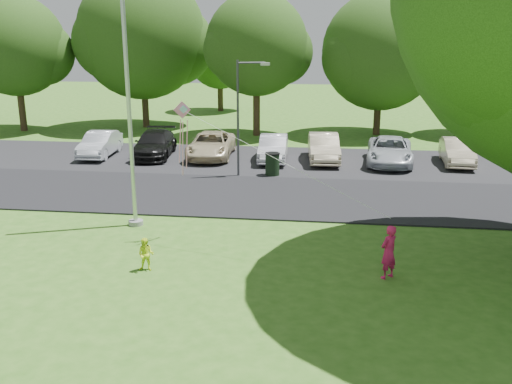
# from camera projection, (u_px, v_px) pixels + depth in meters

# --- Properties ---
(ground) EXTENTS (120.00, 120.00, 0.00)m
(ground) POSITION_uv_depth(u_px,v_px,m) (205.00, 295.00, 14.32)
(ground) COLOR #33661A
(ground) RESTS_ON ground
(park_road) EXTENTS (60.00, 6.00, 0.06)m
(park_road) POSITION_uv_depth(u_px,v_px,m) (252.00, 195.00, 22.91)
(park_road) COLOR black
(park_road) RESTS_ON ground
(parking_strip) EXTENTS (42.00, 7.00, 0.06)m
(parking_strip) POSITION_uv_depth(u_px,v_px,m) (269.00, 160.00, 29.12)
(parking_strip) COLOR black
(parking_strip) RESTS_ON ground
(flagpole) EXTENTS (0.50, 0.50, 10.00)m
(flagpole) POSITION_uv_depth(u_px,v_px,m) (129.00, 103.00, 18.39)
(flagpole) COLOR #B7BABF
(flagpole) RESTS_ON ground
(street_lamp) EXTENTS (1.43, 0.53, 5.21)m
(street_lamp) POSITION_uv_depth(u_px,v_px,m) (242.00, 108.00, 25.20)
(street_lamp) COLOR #3F3F44
(street_lamp) RESTS_ON ground
(trash_can) EXTENTS (0.68, 0.68, 1.08)m
(trash_can) POSITION_uv_depth(u_px,v_px,m) (272.00, 165.00, 25.93)
(trash_can) COLOR black
(trash_can) RESTS_ON ground
(tree_row) EXTENTS (64.35, 11.94, 10.88)m
(tree_row) POSITION_uv_depth(u_px,v_px,m) (309.00, 43.00, 35.72)
(tree_row) COLOR #332316
(tree_row) RESTS_ON ground
(horizon_trees) EXTENTS (77.46, 7.20, 7.02)m
(horizon_trees) POSITION_uv_depth(u_px,v_px,m) (345.00, 59.00, 45.01)
(horizon_trees) COLOR #332316
(horizon_trees) RESTS_ON ground
(parked_cars) EXTENTS (19.76, 5.16, 1.37)m
(parked_cars) POSITION_uv_depth(u_px,v_px,m) (268.00, 147.00, 28.99)
(parked_cars) COLOR #B2B7BF
(parked_cars) RESTS_ON ground
(woman) EXTENTS (0.64, 0.63, 1.48)m
(woman) POSITION_uv_depth(u_px,v_px,m) (388.00, 252.00, 15.13)
(woman) COLOR #C31A53
(woman) RESTS_ON ground
(child_yellow) EXTENTS (0.47, 0.37, 0.94)m
(child_yellow) POSITION_uv_depth(u_px,v_px,m) (146.00, 255.00, 15.67)
(child_yellow) COLOR #E5FF28
(child_yellow) RESTS_ON ground
(kite) EXTENTS (6.36, 2.62, 2.69)m
(kite) POSITION_uv_depth(u_px,v_px,m) (188.00, 127.00, 17.26)
(kite) COLOR pink
(kite) RESTS_ON ground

